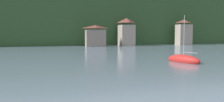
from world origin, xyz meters
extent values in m
cube|color=#2D4C28|center=(0.00, 129.94, 9.96)|extent=(352.00, 44.51, 19.92)
ellipsoid|color=#38562D|center=(-23.37, 141.07, 6.97)|extent=(246.40, 31.16, 49.05)
cube|color=gray|center=(12.03, 101.35, 2.95)|extent=(6.94, 3.33, 5.89)
pyramid|color=brown|center=(12.03, 101.35, 6.97)|extent=(7.28, 3.50, 1.17)
cube|color=gray|center=(24.07, 102.33, 3.86)|extent=(5.15, 5.30, 7.72)
pyramid|color=brown|center=(24.07, 102.33, 9.39)|extent=(5.40, 5.57, 1.80)
cube|color=gray|center=(48.13, 101.67, 4.07)|extent=(5.51, 3.98, 8.14)
pyramid|color=brown|center=(48.13, 101.67, 9.44)|extent=(5.79, 4.18, 1.39)
ellipsoid|color=red|center=(15.14, 52.04, 0.38)|extent=(3.34, 6.26, 1.69)
cylinder|color=#B7B7BC|center=(15.14, 52.04, 4.10)|extent=(0.07, 0.07, 6.52)
cylinder|color=#ADADB2|center=(15.51, 50.81, 1.63)|extent=(0.80, 2.47, 0.07)
camera|label=1|loc=(-5.91, 20.53, 4.46)|focal=37.38mm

